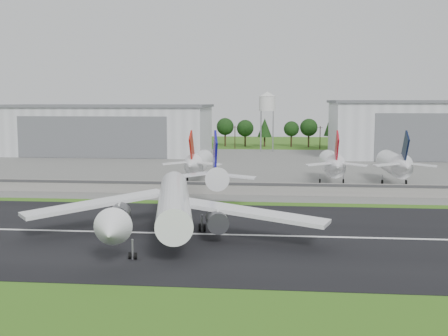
# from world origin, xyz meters

# --- Properties ---
(ground) EXTENTS (600.00, 600.00, 0.00)m
(ground) POSITION_xyz_m (0.00, 0.00, 0.00)
(ground) COLOR #396517
(ground) RESTS_ON ground
(runway) EXTENTS (320.00, 60.00, 0.10)m
(runway) POSITION_xyz_m (0.00, 10.00, 0.05)
(runway) COLOR black
(runway) RESTS_ON ground
(runway_centerline) EXTENTS (220.00, 1.00, 0.02)m
(runway_centerline) POSITION_xyz_m (0.00, 10.00, 0.11)
(runway_centerline) COLOR white
(runway_centerline) RESTS_ON runway
(apron) EXTENTS (320.00, 150.00, 0.10)m
(apron) POSITION_xyz_m (0.00, 120.00, 0.05)
(apron) COLOR slate
(apron) RESTS_ON ground
(blast_fence) EXTENTS (240.00, 0.61, 3.50)m
(blast_fence) POSITION_xyz_m (0.00, 54.99, 1.81)
(blast_fence) COLOR gray
(blast_fence) RESTS_ON ground
(hangar_west) EXTENTS (97.00, 44.00, 23.20)m
(hangar_west) POSITION_xyz_m (-80.00, 164.92, 11.63)
(hangar_west) COLOR silver
(hangar_west) RESTS_ON ground
(hangar_east) EXTENTS (102.00, 47.00, 25.20)m
(hangar_east) POSITION_xyz_m (75.00, 164.92, 12.63)
(hangar_east) COLOR silver
(hangar_east) RESTS_ON ground
(water_tower) EXTENTS (8.40, 8.40, 29.40)m
(water_tower) POSITION_xyz_m (-5.00, 185.00, 24.55)
(water_tower) COLOR #99999E
(water_tower) RESTS_ON ground
(utility_poles) EXTENTS (230.00, 3.00, 12.00)m
(utility_poles) POSITION_xyz_m (0.00, 200.00, 0.00)
(utility_poles) COLOR black
(utility_poles) RESTS_ON ground
(treeline) EXTENTS (320.00, 16.00, 22.00)m
(treeline) POSITION_xyz_m (0.00, 215.00, 0.00)
(treeline) COLOR black
(treeline) RESTS_ON ground
(main_airliner) EXTENTS (56.30, 59.03, 18.17)m
(main_airliner) POSITION_xyz_m (-18.50, 9.57, 4.89)
(main_airliner) COLOR white
(main_airliner) RESTS_ON runway
(parked_jet_red_a) EXTENTS (7.36, 31.29, 16.70)m
(parked_jet_red_a) POSITION_xyz_m (-23.64, 76.56, 6.19)
(parked_jet_red_a) COLOR white
(parked_jet_red_a) RESTS_ON ground
(parked_jet_red_b) EXTENTS (7.36, 31.29, 16.86)m
(parked_jet_red_b) POSITION_xyz_m (16.94, 76.59, 6.34)
(parked_jet_red_b) COLOR white
(parked_jet_red_b) RESTS_ON ground
(parked_jet_navy) EXTENTS (7.36, 31.29, 16.94)m
(parked_jet_navy) POSITION_xyz_m (35.40, 76.59, 6.42)
(parked_jet_navy) COLOR white
(parked_jet_navy) RESTS_ON ground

